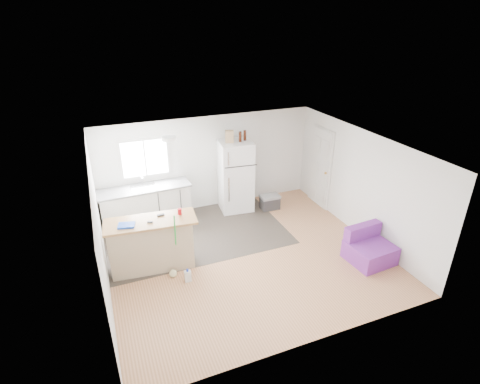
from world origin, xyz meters
name	(u,v)px	position (x,y,z in m)	size (l,w,h in m)	color
room	(247,205)	(0.00, 0.00, 1.20)	(5.51, 5.01, 2.41)	#A26844
vinyl_zone	(197,233)	(-0.73, 1.25, 0.00)	(4.05, 2.50, 0.00)	#362F28
window	(145,158)	(-1.55, 2.49, 1.55)	(1.18, 0.06, 0.98)	white
interior_door	(320,168)	(2.72, 1.55, 1.02)	(0.11, 0.92, 2.10)	white
ceiling_fixture	(168,138)	(-1.20, 1.20, 2.36)	(0.30, 0.30, 0.07)	white
kitchen_cabinets	(146,205)	(-1.69, 2.17, 0.48)	(2.16, 0.75, 1.24)	white
peninsula	(152,244)	(-1.87, 0.35, 0.54)	(1.78, 0.82, 1.06)	tan
refrigerator	(235,176)	(0.58, 2.11, 0.91)	(0.87, 0.83, 1.81)	white
cooler	(270,202)	(1.40, 1.74, 0.19)	(0.50, 0.35, 0.38)	#313133
purple_seat	(369,249)	(2.28, -1.05, 0.25)	(0.90, 0.85, 0.69)	purple
cleaner_jug	(188,276)	(-1.35, -0.35, 0.12)	(0.13, 0.09, 0.27)	silver
mop	(174,265)	(-1.55, -0.07, 0.23)	(0.24, 0.38, 1.35)	green
red_cup	(180,211)	(-1.26, 0.38, 1.12)	(0.08, 0.08, 0.12)	#B90B13
blue_tray	(126,225)	(-2.28, 0.30, 1.08)	(0.30, 0.22, 0.04)	blue
tool_a	(161,215)	(-1.62, 0.46, 1.08)	(0.14, 0.05, 0.03)	black
tool_b	(150,222)	(-1.86, 0.26, 1.07)	(0.10, 0.04, 0.03)	black
cardboard_box	(229,137)	(0.43, 2.08, 1.96)	(0.20, 0.10, 0.30)	tan
bottle_left	(240,137)	(0.69, 2.05, 1.94)	(0.07, 0.07, 0.25)	#39160A
bottle_right	(245,135)	(0.83, 2.11, 1.94)	(0.07, 0.07, 0.25)	#39160A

